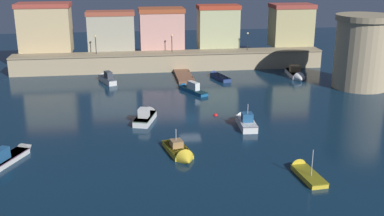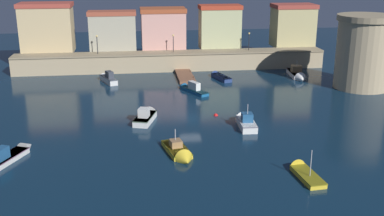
{
  "view_description": "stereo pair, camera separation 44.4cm",
  "coord_description": "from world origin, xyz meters",
  "px_view_note": "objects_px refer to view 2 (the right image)",
  "views": [
    {
      "loc": [
        -6.92,
        -52.3,
        17.99
      ],
      "look_at": [
        0.0,
        -1.56,
        1.75
      ],
      "focal_mm": 44.11,
      "sensor_mm": 36.0,
      "label": 1
    },
    {
      "loc": [
        -6.48,
        -52.36,
        17.99
      ],
      "look_at": [
        0.0,
        -1.56,
        1.75
      ],
      "focal_mm": 44.11,
      "sensor_mm": 36.0,
      "label": 2
    }
  ],
  "objects_px": {
    "fortress_tower": "(364,52)",
    "moored_boat_0": "(245,121)",
    "quay_lamp_2": "(249,38)",
    "mooring_buoy_0": "(216,116)",
    "moored_boat_4": "(147,116)",
    "moored_boat_5": "(180,153)",
    "quay_lamp_1": "(173,40)",
    "moored_boat_9": "(219,76)",
    "moored_boat_10": "(107,78)",
    "moored_boat_7": "(11,155)",
    "moored_boat_6": "(298,75)",
    "moored_boat_3": "(191,88)",
    "quay_lamp_0": "(97,41)",
    "moored_boat_2": "(302,171)"
  },
  "relations": [
    {
      "from": "moored_boat_0",
      "to": "moored_boat_3",
      "type": "distance_m",
      "value": 15.63
    },
    {
      "from": "quay_lamp_2",
      "to": "moored_boat_2",
      "type": "xyz_separation_m",
      "value": [
        -5.36,
        -41.8,
        -4.86
      ]
    },
    {
      "from": "moored_boat_4",
      "to": "moored_boat_5",
      "type": "bearing_deg",
      "value": -148.9
    },
    {
      "from": "quay_lamp_2",
      "to": "moored_boat_4",
      "type": "xyz_separation_m",
      "value": [
        -18.36,
        -25.5,
        -4.6
      ]
    },
    {
      "from": "quay_lamp_0",
      "to": "moored_boat_5",
      "type": "bearing_deg",
      "value": -75.0
    },
    {
      "from": "moored_boat_0",
      "to": "mooring_buoy_0",
      "type": "bearing_deg",
      "value": 37.84
    },
    {
      "from": "quay_lamp_2",
      "to": "moored_boat_7",
      "type": "height_order",
      "value": "quay_lamp_2"
    },
    {
      "from": "moored_boat_5",
      "to": "mooring_buoy_0",
      "type": "bearing_deg",
      "value": 142.52
    },
    {
      "from": "quay_lamp_0",
      "to": "moored_boat_0",
      "type": "bearing_deg",
      "value": -57.98
    },
    {
      "from": "quay_lamp_0",
      "to": "quay_lamp_2",
      "type": "bearing_deg",
      "value": 0.0
    },
    {
      "from": "moored_boat_6",
      "to": "moored_boat_7",
      "type": "xyz_separation_m",
      "value": [
        -37.51,
        -27.33,
        -0.07
      ]
    },
    {
      "from": "moored_boat_4",
      "to": "moored_boat_10",
      "type": "distance_m",
      "value": 19.47
    },
    {
      "from": "moored_boat_5",
      "to": "moored_boat_6",
      "type": "xyz_separation_m",
      "value": [
        21.69,
        28.7,
        0.18
      ]
    },
    {
      "from": "fortress_tower",
      "to": "mooring_buoy_0",
      "type": "distance_m",
      "value": 25.82
    },
    {
      "from": "moored_boat_4",
      "to": "moored_boat_3",
      "type": "bearing_deg",
      "value": -12.46
    },
    {
      "from": "fortress_tower",
      "to": "moored_boat_9",
      "type": "distance_m",
      "value": 21.78
    },
    {
      "from": "fortress_tower",
      "to": "moored_boat_0",
      "type": "height_order",
      "value": "fortress_tower"
    },
    {
      "from": "quay_lamp_1",
      "to": "moored_boat_6",
      "type": "distance_m",
      "value": 21.1
    },
    {
      "from": "quay_lamp_2",
      "to": "moored_boat_5",
      "type": "xyz_separation_m",
      "value": [
        -15.6,
        -36.63,
        -4.8
      ]
    },
    {
      "from": "moored_boat_0",
      "to": "moored_boat_4",
      "type": "bearing_deg",
      "value": 75.62
    },
    {
      "from": "moored_boat_0",
      "to": "moored_boat_6",
      "type": "bearing_deg",
      "value": -30.27
    },
    {
      "from": "quay_lamp_0",
      "to": "moored_boat_2",
      "type": "distance_m",
      "value": 46.62
    },
    {
      "from": "quay_lamp_1",
      "to": "moored_boat_0",
      "type": "bearing_deg",
      "value": -79.12
    },
    {
      "from": "quay_lamp_2",
      "to": "moored_boat_10",
      "type": "bearing_deg",
      "value": -164.04
    },
    {
      "from": "moored_boat_2",
      "to": "moored_boat_3",
      "type": "relative_size",
      "value": 0.83
    },
    {
      "from": "moored_boat_7",
      "to": "moored_boat_9",
      "type": "height_order",
      "value": "moored_boat_7"
    },
    {
      "from": "moored_boat_0",
      "to": "moored_boat_9",
      "type": "height_order",
      "value": "moored_boat_0"
    },
    {
      "from": "fortress_tower",
      "to": "moored_boat_0",
      "type": "bearing_deg",
      "value": -145.98
    },
    {
      "from": "moored_boat_6",
      "to": "moored_boat_9",
      "type": "bearing_deg",
      "value": -90.44
    },
    {
      "from": "moored_boat_3",
      "to": "mooring_buoy_0",
      "type": "distance_m",
      "value": 11.33
    },
    {
      "from": "moored_boat_4",
      "to": "mooring_buoy_0",
      "type": "bearing_deg",
      "value": -69.58
    },
    {
      "from": "moored_boat_3",
      "to": "moored_boat_7",
      "type": "relative_size",
      "value": 0.96
    },
    {
      "from": "moored_boat_2",
      "to": "mooring_buoy_0",
      "type": "distance_m",
      "value": 17.43
    },
    {
      "from": "moored_boat_2",
      "to": "moored_boat_7",
      "type": "height_order",
      "value": "moored_boat_2"
    },
    {
      "from": "quay_lamp_1",
      "to": "mooring_buoy_0",
      "type": "distance_m",
      "value": 25.7
    },
    {
      "from": "moored_boat_5",
      "to": "moored_boat_3",
      "type": "bearing_deg",
      "value": 158.33
    },
    {
      "from": "moored_boat_7",
      "to": "moored_boat_3",
      "type": "bearing_deg",
      "value": -18.47
    },
    {
      "from": "moored_boat_0",
      "to": "moored_boat_10",
      "type": "relative_size",
      "value": 0.92
    },
    {
      "from": "quay_lamp_0",
      "to": "mooring_buoy_0",
      "type": "bearing_deg",
      "value": -58.51
    },
    {
      "from": "moored_boat_9",
      "to": "mooring_buoy_0",
      "type": "xyz_separation_m",
      "value": [
        -3.7,
        -18.35,
        -0.32
      ]
    },
    {
      "from": "quay_lamp_2",
      "to": "mooring_buoy_0",
      "type": "bearing_deg",
      "value": -111.94
    },
    {
      "from": "moored_boat_0",
      "to": "moored_boat_7",
      "type": "relative_size",
      "value": 0.83
    },
    {
      "from": "quay_lamp_0",
      "to": "moored_boat_3",
      "type": "relative_size",
      "value": 0.47
    },
    {
      "from": "moored_boat_7",
      "to": "mooring_buoy_0",
      "type": "bearing_deg",
      "value": -40.28
    },
    {
      "from": "quay_lamp_2",
      "to": "moored_boat_4",
      "type": "height_order",
      "value": "quay_lamp_2"
    },
    {
      "from": "fortress_tower",
      "to": "moored_boat_9",
      "type": "bearing_deg",
      "value": 156.88
    },
    {
      "from": "fortress_tower",
      "to": "moored_boat_0",
      "type": "distance_m",
      "value": 25.18
    },
    {
      "from": "quay_lamp_0",
      "to": "moored_boat_10",
      "type": "height_order",
      "value": "quay_lamp_0"
    },
    {
      "from": "moored_boat_3",
      "to": "moored_boat_4",
      "type": "distance_m",
      "value": 13.43
    },
    {
      "from": "moored_boat_10",
      "to": "mooring_buoy_0",
      "type": "xyz_separation_m",
      "value": [
        13.64,
        -18.25,
        -0.59
      ]
    }
  ]
}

